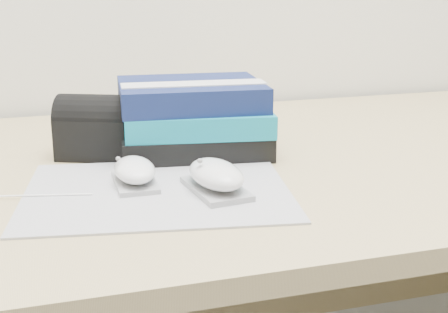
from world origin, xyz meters
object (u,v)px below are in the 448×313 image
object	(u,v)px
mouse_rear	(135,172)
book_stack	(194,117)
pouch	(95,127)
desk	(254,266)
mouse_front	(216,177)

from	to	relation	value
mouse_rear	book_stack	world-z (taller)	book_stack
book_stack	pouch	xyz separation A→B (m)	(-0.16, 0.01, -0.01)
mouse_rear	pouch	bearing A→B (deg)	102.35
book_stack	pouch	bearing A→B (deg)	175.00
desk	mouse_rear	world-z (taller)	mouse_rear
desk	pouch	size ratio (longest dim) A/B	11.70
mouse_rear	mouse_front	size ratio (longest dim) A/B	0.83
mouse_front	book_stack	world-z (taller)	book_stack
mouse_front	desk	bearing A→B (deg)	58.71
mouse_rear	mouse_front	bearing A→B (deg)	-31.08
desk	mouse_rear	size ratio (longest dim) A/B	15.75
pouch	book_stack	bearing A→B (deg)	-5.00
desk	book_stack	world-z (taller)	book_stack
desk	book_stack	distance (m)	0.31
desk	mouse_front	xyz separation A→B (m)	(-0.14, -0.22, 0.26)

